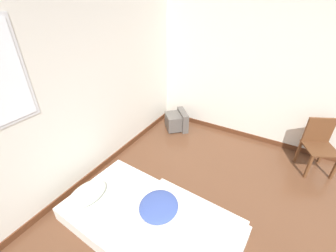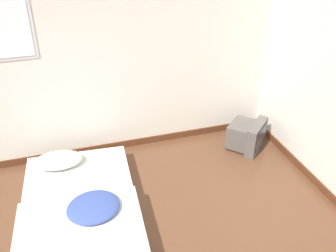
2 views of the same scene
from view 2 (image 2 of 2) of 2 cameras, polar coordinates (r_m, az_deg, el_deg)
The scene contains 3 objects.
wall_back at distance 4.28m, azimuth -18.97°, elevation 9.84°, with size 7.85×0.08×2.60m.
mattress_bed at distance 3.75m, azimuth -13.27°, elevation -13.63°, with size 1.25×2.13×0.34m.
crt_tv at distance 4.84m, azimuth 11.99°, elevation -1.38°, with size 0.58×0.58×0.38m.
Camera 2 is at (0.18, -1.24, 2.71)m, focal length 40.00 mm.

